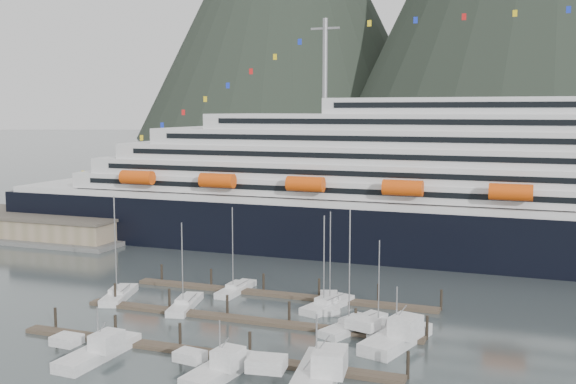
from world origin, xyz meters
name	(u,v)px	position (x,y,z in m)	size (l,w,h in m)	color
ground	(271,332)	(0.00, 0.00, 0.00)	(1600.00, 1600.00, 0.00)	#414B4D
cruise_ship	(530,197)	(30.03, 54.94, 12.04)	(210.00, 30.40, 50.30)	black
warehouse	(39,227)	(-72.00, 42.00, 2.25)	(46.00, 20.00, 5.80)	#595956
dock_near	(199,351)	(-4.93, -9.95, 0.31)	(48.18, 2.28, 3.20)	#46372D
dock_mid	(245,319)	(-4.93, 3.05, 0.31)	(48.18, 2.28, 3.20)	#46372D
dock_far	(280,294)	(-4.93, 16.05, 0.31)	(48.18, 2.28, 3.20)	#46372D
sailboat_a	(119,296)	(-27.00, 6.50, 0.46)	(5.63, 10.50, 16.10)	silver
sailboat_b	(185,305)	(-15.39, 5.70, 0.42)	(4.79, 10.56, 12.93)	silver
sailboat_d	(354,326)	(9.60, 4.95, 0.44)	(6.78, 11.87, 16.17)	silver
sailboat_e	(236,289)	(-12.11, 15.84, 0.42)	(2.87, 9.85, 13.83)	silver
sailboat_f	(328,305)	(3.76, 12.40, 0.44)	(5.61, 10.51, 14.02)	silver
sailboat_g	(330,303)	(3.65, 13.75, 0.42)	(5.79, 10.80, 14.31)	silver
sailboat_h	(379,329)	(12.84, 4.76, 0.40)	(3.33, 8.19, 12.36)	silver
trawler_a	(98,350)	(-15.22, -14.99, 0.85)	(8.69, 12.04, 6.51)	silver
trawler_b	(219,368)	(0.09, -14.98, 0.86)	(8.12, 10.64, 6.65)	silver
trawler_d	(315,375)	(10.35, -13.76, 1.01)	(10.58, 14.24, 8.27)	silver
trawler_e	(395,337)	(15.68, 0.99, 0.97)	(10.13, 12.70, 7.89)	silver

